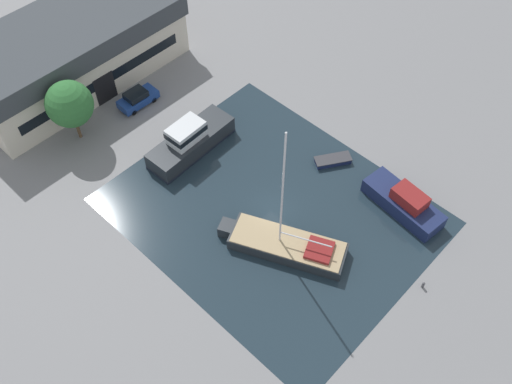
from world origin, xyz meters
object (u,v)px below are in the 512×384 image
at_px(warehouse_building, 71,52).
at_px(cabin_boat, 404,202).
at_px(sailboat_moored, 286,245).
at_px(quay_tree_near_building, 69,104).
at_px(small_dinghy, 333,160).
at_px(motor_cruiser, 190,141).
at_px(parked_car, 138,98).

height_order(warehouse_building, cabin_boat, warehouse_building).
relative_size(warehouse_building, sailboat_moored, 1.68).
height_order(quay_tree_near_building, cabin_boat, quay_tree_near_building).
bearing_deg(small_dinghy, sailboat_moored, -39.43).
bearing_deg(quay_tree_near_building, sailboat_moored, -79.78).
bearing_deg(cabin_boat, sailboat_moored, 161.95).
distance_m(warehouse_building, motor_cruiser, 16.81).
height_order(warehouse_building, parked_car, warehouse_building).
height_order(quay_tree_near_building, small_dinghy, quay_tree_near_building).
bearing_deg(parked_car, sailboat_moored, -5.58).
relative_size(warehouse_building, cabin_boat, 3.00).
relative_size(quay_tree_near_building, parked_car, 1.57).
height_order(sailboat_moored, motor_cruiser, sailboat_moored).
bearing_deg(cabin_boat, parked_car, 112.13).
distance_m(parked_car, small_dinghy, 21.10).
xyz_separation_m(parked_car, motor_cruiser, (-0.54, -8.65, 0.41)).
relative_size(quay_tree_near_building, small_dinghy, 1.83).
bearing_deg(cabin_boat, quay_tree_near_building, 123.93).
bearing_deg(cabin_boat, motor_cruiser, 120.02).
height_order(quay_tree_near_building, motor_cruiser, quay_tree_near_building).
bearing_deg(quay_tree_near_building, motor_cruiser, -55.43).
height_order(parked_car, small_dinghy, parked_car).
xyz_separation_m(warehouse_building, sailboat_moored, (-0.89, -30.84, -2.81)).
bearing_deg(small_dinghy, parked_car, -125.36).
bearing_deg(parked_car, small_dinghy, 22.49).
relative_size(quay_tree_near_building, cabin_boat, 0.85).
xyz_separation_m(warehouse_building, small_dinghy, (9.49, -27.60, -3.21)).
xyz_separation_m(quay_tree_near_building, small_dinghy, (14.60, -20.23, -4.11)).
height_order(parked_car, cabin_boat, cabin_boat).
height_order(motor_cruiser, small_dinghy, motor_cruiser).
bearing_deg(warehouse_building, small_dinghy, -70.93).
xyz_separation_m(parked_car, sailboat_moored, (-2.68, -22.87, -0.19)).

